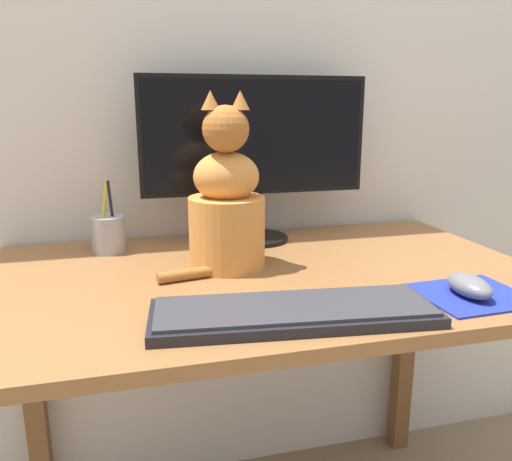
% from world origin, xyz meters
% --- Properties ---
extents(wall_back, '(7.00, 0.04, 2.50)m').
position_xyz_m(wall_back, '(0.00, 0.38, 1.25)').
color(wall_back, beige).
rests_on(wall_back, ground_plane).
extents(desk, '(1.17, 0.70, 0.75)m').
position_xyz_m(desk, '(0.00, 0.00, 0.64)').
color(desk, brown).
rests_on(desk, ground_plane).
extents(monitor, '(0.57, 0.17, 0.42)m').
position_xyz_m(monitor, '(0.04, 0.26, 1.00)').
color(monitor, black).
rests_on(monitor, desk).
extents(keyboard, '(0.49, 0.20, 0.02)m').
position_xyz_m(keyboard, '(-0.02, -0.24, 0.76)').
color(keyboard, black).
rests_on(keyboard, desk).
extents(mousepad_right, '(0.20, 0.18, 0.00)m').
position_xyz_m(mousepad_right, '(0.33, -0.23, 0.75)').
color(mousepad_right, '#1E2D9E').
rests_on(mousepad_right, desk).
extents(computer_mouse_right, '(0.06, 0.10, 0.04)m').
position_xyz_m(computer_mouse_right, '(0.32, -0.23, 0.78)').
color(computer_mouse_right, slate).
rests_on(computer_mouse_right, mousepad_right).
extents(cat, '(0.25, 0.19, 0.37)m').
position_xyz_m(cat, '(-0.07, 0.06, 0.89)').
color(cat, '#D6893D').
rests_on(cat, desk).
extents(pen_cup, '(0.08, 0.08, 0.17)m').
position_xyz_m(pen_cup, '(-0.32, 0.24, 0.80)').
color(pen_cup, '#99999E').
rests_on(pen_cup, desk).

